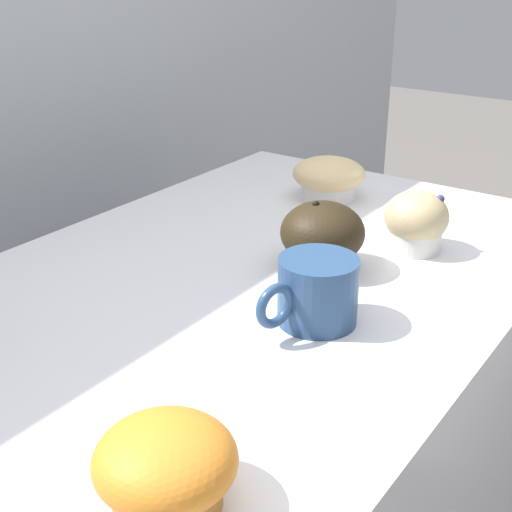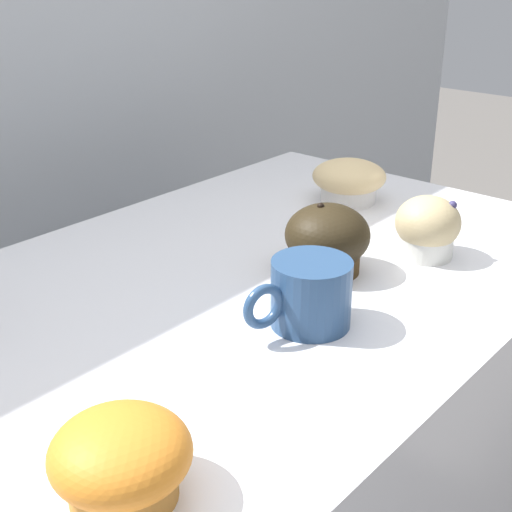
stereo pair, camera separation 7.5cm
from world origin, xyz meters
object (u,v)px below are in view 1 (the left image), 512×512
Objects in this scene: muffin_back_left at (416,222)px; coffee_cup at (316,290)px; muffin_front_right at (166,467)px; muffin_front_left at (329,178)px; muffin_back_right at (322,238)px.

muffin_back_left is 0.65× the size of coffee_cup.
muffin_front_right is 0.31m from coffee_cup.
muffin_front_left is 0.42m from coffee_cup.
muffin_back_right reaches higher than coffee_cup.
muffin_front_right is 0.82× the size of coffee_cup.
coffee_cup is at bearing -152.27° from muffin_back_right.
coffee_cup reaches higher than muffin_front_left.
muffin_back_left is 0.80× the size of muffin_back_right.
muffin_back_left reaches higher than coffee_cup.
muffin_back_left is 0.15m from muffin_back_right.
muffin_back_right reaches higher than muffin_front_right.
muffin_front_left is (0.24, 0.13, -0.01)m from muffin_back_right.
muffin_back_left is 0.80× the size of muffin_front_right.
coffee_cup is (-0.37, -0.20, 0.00)m from muffin_front_left.
muffin_back_right is 1.00× the size of muffin_front_right.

